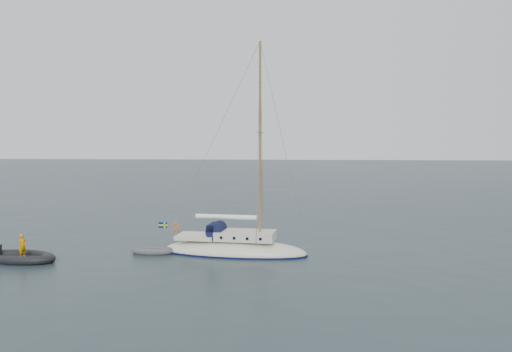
{
  "coord_description": "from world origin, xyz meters",
  "views": [
    {
      "loc": [
        2.87,
        -30.62,
        6.52
      ],
      "look_at": [
        0.24,
        0.0,
        4.4
      ],
      "focal_mm": 35.0,
      "sensor_mm": 36.0,
      "label": 1
    }
  ],
  "objects": [
    {
      "name": "dinghy",
      "position": [
        -5.59,
        -2.49,
        0.16
      ],
      "size": [
        2.52,
        1.14,
        0.36
      ],
      "rotation": [
        0.0,
        0.0,
        0.04
      ],
      "color": "#55555A",
      "rests_on": "ground"
    },
    {
      "name": "rib",
      "position": [
        -12.34,
        -4.98,
        0.25
      ],
      "size": [
        4.31,
        1.96,
        1.53
      ],
      "rotation": [
        0.0,
        0.0,
        -0.14
      ],
      "color": "black",
      "rests_on": "ground"
    },
    {
      "name": "sailboat",
      "position": [
        -0.83,
        -2.21,
        0.96
      ],
      "size": [
        8.92,
        2.68,
        12.7
      ],
      "rotation": [
        0.0,
        0.0,
        -0.1
      ],
      "color": "beige",
      "rests_on": "ground"
    },
    {
      "name": "ground",
      "position": [
        0.0,
        0.0,
        0.0
      ],
      "size": [
        300.0,
        300.0,
        0.0
      ],
      "primitive_type": "plane",
      "color": "black",
      "rests_on": "ground"
    }
  ]
}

